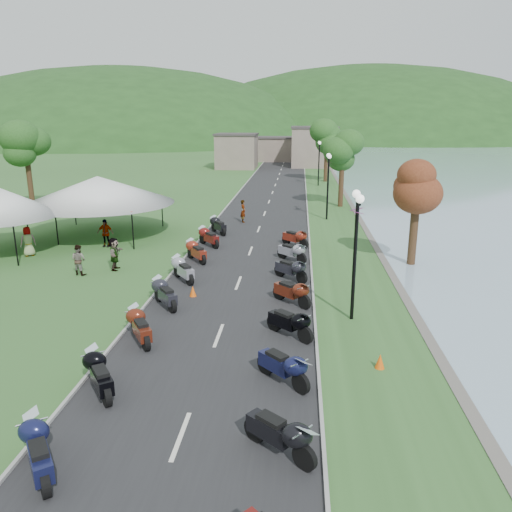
{
  "coord_description": "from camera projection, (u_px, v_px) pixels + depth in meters",
  "views": [
    {
      "loc": [
        2.82,
        -0.62,
        7.73
      ],
      "look_at": [
        0.82,
        22.32,
        1.3
      ],
      "focal_mm": 35.0,
      "sensor_mm": 36.0,
      "label": 1
    }
  ],
  "objects": [
    {
      "name": "road",
      "position": [
        265.0,
        214.0,
        41.29
      ],
      "size": [
        7.0,
        120.0,
        0.02
      ],
      "primitive_type": "cube",
      "color": "#272729",
      "rests_on": "ground"
    },
    {
      "name": "hills_backdrop",
      "position": [
        293.0,
        137.0,
        194.81
      ],
      "size": [
        360.0,
        120.0,
        76.0
      ],
      "primitive_type": null,
      "color": "#285621",
      "rests_on": "ground"
    },
    {
      "name": "far_building",
      "position": [
        272.0,
        149.0,
        83.96
      ],
      "size": [
        18.0,
        16.0,
        5.0
      ],
      "primitive_type": "cube",
      "color": "gray",
      "rests_on": "ground"
    },
    {
      "name": "moto_row_left",
      "position": [
        121.0,
        350.0,
        15.96
      ],
      "size": [
        2.6,
        40.13,
        1.1
      ],
      "primitive_type": null,
      "color": "#331411",
      "rests_on": "ground"
    },
    {
      "name": "moto_row_right",
      "position": [
        287.0,
        343.0,
        16.45
      ],
      "size": [
        2.6,
        32.12,
        1.1
      ],
      "primitive_type": null,
      "color": "#331411",
      "rests_on": "ground"
    },
    {
      "name": "vendor_tent_main",
      "position": [
        100.0,
        206.0,
        33.15
      ],
      "size": [
        6.59,
        6.59,
        4.0
      ],
      "primitive_type": null,
      "color": "silver",
      "rests_on": "ground"
    },
    {
      "name": "tree_lakeside",
      "position": [
        416.0,
        203.0,
        26.29
      ],
      "size": [
        2.4,
        2.4,
        6.67
      ],
      "primitive_type": null,
      "color": "#2F6524",
      "rests_on": "ground"
    },
    {
      "name": "pedestrian_b",
      "position": [
        80.0,
        275.0,
        25.36
      ],
      "size": [
        0.85,
        0.62,
        1.56
      ],
      "primitive_type": "imported",
      "rotation": [
        0.0,
        0.0,
        2.85
      ],
      "color": "slate",
      "rests_on": "ground"
    }
  ]
}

